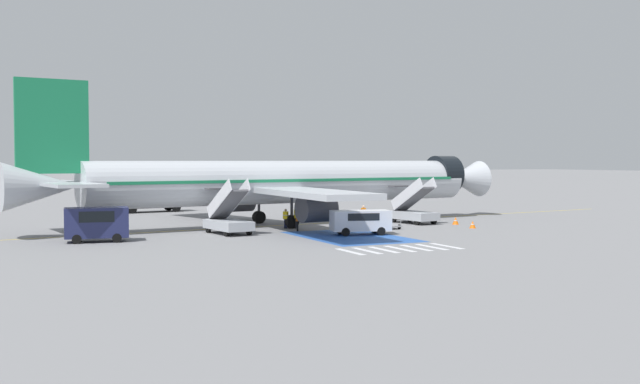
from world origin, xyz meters
TOP-DOWN VIEW (x-y plane):
  - ground_plane at (0.00, 0.00)m, footprint 600.00×600.00m
  - apron_leadline_yellow at (1.09, 0.71)m, footprint 79.85×10.09m
  - apron_stand_patch_blue at (1.09, -10.55)m, footprint 6.91×10.99m
  - apron_walkway_bar_0 at (-3.11, -18.59)m, footprint 0.44×3.60m
  - apron_walkway_bar_1 at (-1.91, -18.59)m, footprint 0.44×3.60m
  - apron_walkway_bar_2 at (-0.71, -18.59)m, footprint 0.44×3.60m
  - apron_walkway_bar_3 at (0.49, -18.59)m, footprint 0.44×3.60m
  - apron_walkway_bar_4 at (1.69, -18.59)m, footprint 0.44×3.60m
  - apron_walkway_bar_5 at (2.89, -18.59)m, footprint 0.44×3.60m
  - apron_walkway_bar_6 at (4.09, -18.59)m, footprint 0.44×3.60m
  - airliner at (0.41, 0.63)m, footprint 46.20×33.27m
  - boarding_stairs_forward at (11.57, -2.43)m, footprint 2.77×5.43m
  - boarding_stairs_aft at (-6.51, -4.67)m, footprint 2.77×5.43m
  - fuel_tanker at (-8.18, 21.87)m, footprint 11.08×3.85m
  - service_van_0 at (2.43, -9.57)m, footprint 4.77×2.86m
  - service_van_1 at (-16.53, -6.26)m, footprint 4.45×2.45m
  - baggage_cart at (6.86, -5.85)m, footprint 1.58×2.65m
  - ground_crew_0 at (-0.73, -2.28)m, footprint 0.43×0.48m
  - ground_crew_1 at (0.05, -2.78)m, footprint 0.46×0.29m
  - ground_crew_2 at (-0.76, -4.85)m, footprint 0.35×0.48m
  - ground_crew_3 at (6.41, -2.64)m, footprint 0.48×0.34m
  - traffic_cone_0 at (13.49, -8.70)m, footprint 0.55×0.55m
  - traffic_cone_1 at (14.32, -5.09)m, footprint 0.59×0.59m

SIDE VIEW (x-z plane):
  - ground_plane at x=0.00m, z-range 0.00..0.00m
  - apron_leadline_yellow at x=1.09m, z-range 0.00..0.01m
  - apron_stand_patch_blue at x=1.09m, z-range 0.00..0.01m
  - apron_walkway_bar_0 at x=-3.11m, z-range 0.00..0.01m
  - apron_walkway_bar_1 at x=-1.91m, z-range 0.00..0.01m
  - apron_walkway_bar_2 at x=-0.71m, z-range 0.00..0.01m
  - apron_walkway_bar_3 at x=0.49m, z-range 0.00..0.01m
  - apron_walkway_bar_4 at x=1.69m, z-range 0.00..0.01m
  - apron_walkway_bar_5 at x=2.89m, z-range 0.00..0.01m
  - apron_walkway_bar_6 at x=4.09m, z-range 0.00..0.01m
  - baggage_cart at x=6.86m, z-range -0.18..0.69m
  - traffic_cone_0 at x=13.49m, z-range 0.00..0.62m
  - traffic_cone_1 at x=14.32m, z-range 0.00..0.66m
  - ground_crew_0 at x=-0.73m, z-range 0.12..1.75m
  - ground_crew_2 at x=-0.76m, z-range 0.12..1.78m
  - boarding_stairs_forward at x=11.57m, z-range -1.07..3.10m
  - ground_crew_3 at x=6.41m, z-range 0.14..1.90m
  - boarding_stairs_aft at x=-6.51m, z-range -1.12..3.18m
  - ground_crew_1 at x=0.05m, z-range 0.14..1.94m
  - service_van_0 at x=2.43m, z-range 0.20..2.06m
  - service_van_1 at x=-16.53m, z-range 0.22..2.62m
  - fuel_tanker at x=-8.18m, z-range 0.02..3.46m
  - airliner at x=0.41m, z-range -2.05..9.55m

